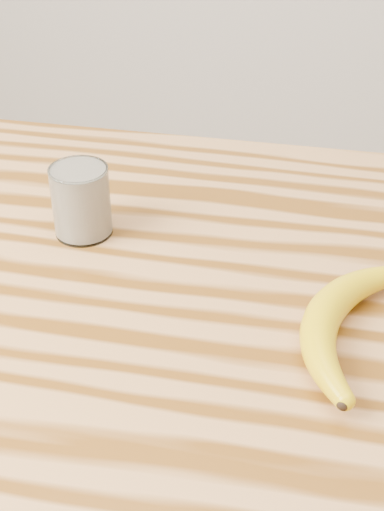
# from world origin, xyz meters

# --- Properties ---
(table) EXTENTS (1.20, 0.80, 0.90)m
(table) POSITION_xyz_m (0.00, 0.00, 0.77)
(table) COLOR #B57B46
(table) RESTS_ON ground
(smoothie_glass) EXTENTS (0.08, 0.08, 0.10)m
(smoothie_glass) POSITION_xyz_m (-0.27, 0.09, 0.95)
(smoothie_glass) COLOR white
(smoothie_glass) RESTS_ON table
(banana) EXTENTS (0.21, 0.36, 0.04)m
(banana) POSITION_xyz_m (0.05, -0.05, 0.92)
(banana) COLOR gold
(banana) RESTS_ON table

